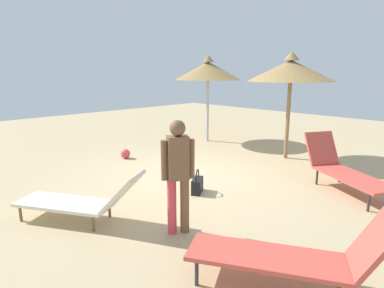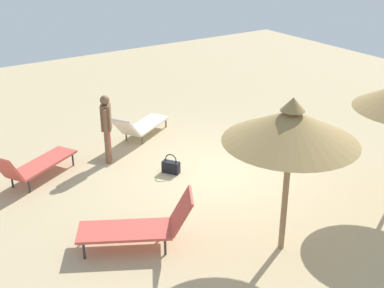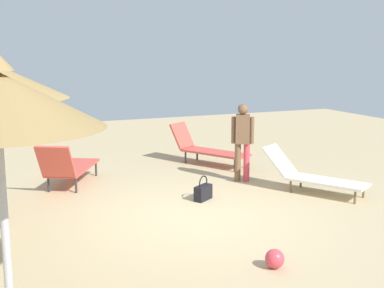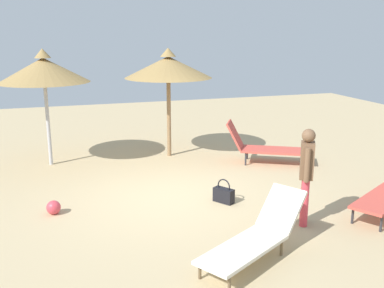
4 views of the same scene
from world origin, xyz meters
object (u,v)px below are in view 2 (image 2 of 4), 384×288
(lounge_chair_front, at_px, (140,126))
(beach_ball, at_px, (284,143))
(lounge_chair_edge, at_px, (142,225))
(person_standing_far_left, at_px, (106,125))
(parasol_umbrella_center, at_px, (291,126))
(handbag, at_px, (171,167))
(lounge_chair_back, at_px, (34,165))

(lounge_chair_front, relative_size, beach_ball, 8.09)
(lounge_chair_edge, relative_size, person_standing_far_left, 1.25)
(parasol_umbrella_center, height_order, handbag, parasol_umbrella_center)
(lounge_chair_front, height_order, beach_ball, lounge_chair_front)
(lounge_chair_edge, xyz_separation_m, person_standing_far_left, (0.97, 3.48, 0.51))
(parasol_umbrella_center, height_order, lounge_chair_back, parasol_umbrella_center)
(beach_ball, bearing_deg, lounge_chair_edge, -160.79)
(parasol_umbrella_center, distance_m, lounge_chair_front, 6.02)
(lounge_chair_front, bearing_deg, parasol_umbrella_center, -92.39)
(beach_ball, bearing_deg, lounge_chair_back, 163.74)
(parasol_umbrella_center, relative_size, lounge_chair_back, 1.35)
(lounge_chair_back, relative_size, handbag, 4.41)
(handbag, bearing_deg, beach_ball, -7.35)
(lounge_chair_back, xyz_separation_m, person_standing_far_left, (1.79, 0.03, 0.54))
(parasol_umbrella_center, bearing_deg, person_standing_far_left, 102.34)
(beach_ball, bearing_deg, person_standing_far_left, 156.84)
(lounge_chair_edge, height_order, beach_ball, lounge_chair_edge)
(lounge_chair_edge, height_order, person_standing_far_left, person_standing_far_left)
(lounge_chair_front, bearing_deg, handbag, -99.67)
(handbag, bearing_deg, lounge_chair_edge, -131.41)
(lounge_chair_back, distance_m, lounge_chair_edge, 3.55)
(lounge_chair_front, bearing_deg, lounge_chair_back, -164.44)
(parasol_umbrella_center, height_order, beach_ball, parasol_umbrella_center)
(lounge_chair_back, relative_size, lounge_chair_edge, 0.99)
(lounge_chair_edge, relative_size, handbag, 4.43)
(parasol_umbrella_center, xyz_separation_m, person_standing_far_left, (-1.06, 4.86, -1.36))
(lounge_chair_front, height_order, handbag, lounge_chair_front)
(lounge_chair_back, bearing_deg, handbag, -25.57)
(person_standing_far_left, bearing_deg, beach_ball, -23.16)
(parasol_umbrella_center, relative_size, lounge_chair_edge, 1.34)
(parasol_umbrella_center, xyz_separation_m, lounge_chair_front, (0.24, 5.69, -1.95))
(person_standing_far_left, bearing_deg, lounge_chair_edge, -105.52)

